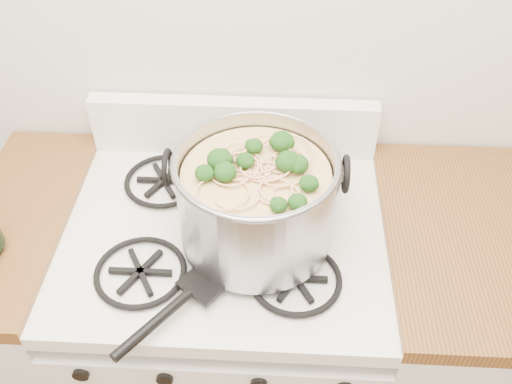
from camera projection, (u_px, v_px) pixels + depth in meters
name	position (u px, v px, depth m)	size (l,w,h in m)	color
gas_range	(230.00, 338.00, 1.67)	(0.76, 0.66, 0.92)	white
counter_left	(60.00, 324.00, 1.68)	(0.25, 0.65, 0.92)	silver
stock_pot	(256.00, 200.00, 1.24)	(0.38, 0.35, 0.24)	#999AA1
spatula	(208.00, 277.00, 1.21)	(0.29, 0.31, 0.02)	black
glass_bowl	(281.00, 186.00, 1.41)	(0.12, 0.12, 0.03)	white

